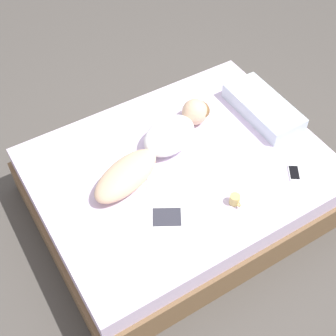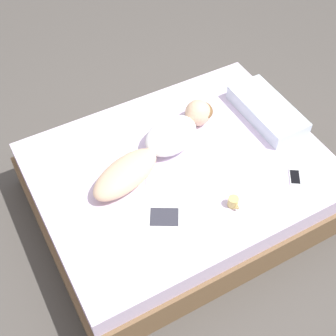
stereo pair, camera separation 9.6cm
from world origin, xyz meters
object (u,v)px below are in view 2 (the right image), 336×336
coffee_mug (233,202)px  cell_phone (295,177)px  person (160,145)px  open_magazine (165,204)px

coffee_mug → cell_phone: (0.01, 0.53, -0.03)m
person → cell_phone: (0.68, 0.74, -0.09)m
person → coffee_mug: bearing=-2.6°
open_magazine → cell_phone: bearing=105.4°
open_magazine → coffee_mug: 0.47m
person → open_magazine: (0.44, -0.20, -0.09)m
cell_phone → person: bearing=170.5°
coffee_mug → cell_phone: 0.53m
coffee_mug → open_magazine: bearing=-119.6°
person → coffee_mug: size_ratio=11.86×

